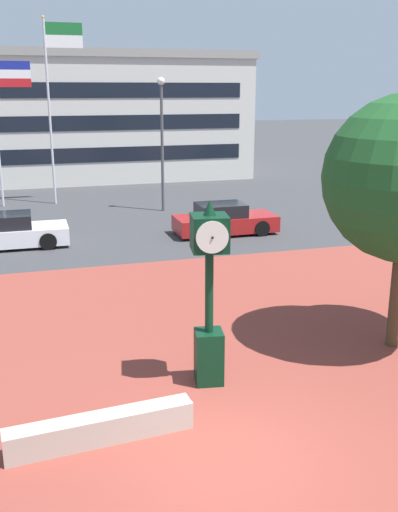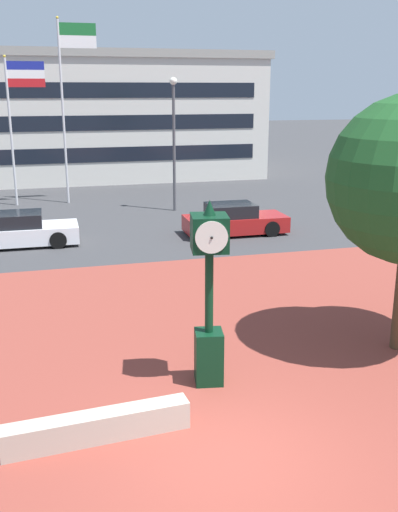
{
  "view_description": "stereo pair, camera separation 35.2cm",
  "coord_description": "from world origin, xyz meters",
  "px_view_note": "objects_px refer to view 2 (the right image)",
  "views": [
    {
      "loc": [
        -2.89,
        -7.83,
        5.79
      ],
      "look_at": [
        0.22,
        2.63,
        2.67
      ],
      "focal_mm": 41.09,
      "sensor_mm": 36.0,
      "label": 1
    },
    {
      "loc": [
        -2.55,
        -7.92,
        5.79
      ],
      "look_at": [
        0.22,
        2.63,
        2.67
      ],
      "focal_mm": 41.09,
      "sensor_mm": 36.0,
      "label": 2
    }
  ],
  "objects_px": {
    "car_street_mid": "(21,231)",
    "car_street_far": "(234,220)",
    "street_clock": "(209,294)",
    "civic_building": "(91,114)",
    "flagpole_secondary": "(67,92)",
    "street_lamp_post": "(174,130)",
    "flagpole_primary": "(16,113)"
  },
  "relations": [
    {
      "from": "car_street_mid",
      "to": "street_lamp_post",
      "type": "bearing_deg",
      "value": 125.89
    },
    {
      "from": "street_clock",
      "to": "car_street_far",
      "type": "xyz_separation_m",
      "value": [
        4.46,
        12.03,
        -1.35
      ]
    },
    {
      "from": "street_clock",
      "to": "flagpole_secondary",
      "type": "bearing_deg",
      "value": 103.59
    },
    {
      "from": "flagpole_primary",
      "to": "car_street_mid",
      "type": "bearing_deg",
      "value": -88.88
    },
    {
      "from": "civic_building",
      "to": "street_lamp_post",
      "type": "height_order",
      "value": "civic_building"
    },
    {
      "from": "street_clock",
      "to": "car_street_far",
      "type": "bearing_deg",
      "value": 78.85
    },
    {
      "from": "car_street_far",
      "to": "street_lamp_post",
      "type": "height_order",
      "value": "street_lamp_post"
    },
    {
      "from": "car_street_mid",
      "to": "civic_building",
      "type": "bearing_deg",
      "value": 168.0
    },
    {
      "from": "street_clock",
      "to": "flagpole_primary",
      "type": "relative_size",
      "value": 0.51
    },
    {
      "from": "flagpole_secondary",
      "to": "civic_building",
      "type": "relative_size",
      "value": 0.42
    },
    {
      "from": "flagpole_secondary",
      "to": "street_lamp_post",
      "type": "distance_m",
      "value": 6.12
    },
    {
      "from": "flagpole_secondary",
      "to": "street_lamp_post",
      "type": "bearing_deg",
      "value": -36.02
    },
    {
      "from": "street_clock",
      "to": "street_lamp_post",
      "type": "relative_size",
      "value": 0.6
    },
    {
      "from": "car_street_mid",
      "to": "street_clock",
      "type": "bearing_deg",
      "value": 18.35
    },
    {
      "from": "car_street_mid",
      "to": "car_street_far",
      "type": "height_order",
      "value": "same"
    },
    {
      "from": "car_street_far",
      "to": "car_street_mid",
      "type": "bearing_deg",
      "value": -92.23
    },
    {
      "from": "car_street_far",
      "to": "flagpole_secondary",
      "type": "height_order",
      "value": "flagpole_secondary"
    },
    {
      "from": "car_street_far",
      "to": "civic_building",
      "type": "distance_m",
      "value": 21.47
    },
    {
      "from": "street_clock",
      "to": "civic_building",
      "type": "height_order",
      "value": "civic_building"
    },
    {
      "from": "car_street_mid",
      "to": "civic_building",
      "type": "height_order",
      "value": "civic_building"
    },
    {
      "from": "street_clock",
      "to": "civic_building",
      "type": "bearing_deg",
      "value": 98.31
    },
    {
      "from": "street_clock",
      "to": "flagpole_secondary",
      "type": "distance_m",
      "value": 21.28
    },
    {
      "from": "street_clock",
      "to": "car_street_mid",
      "type": "xyz_separation_m",
      "value": [
        -4.0,
        12.36,
        -1.35
      ]
    },
    {
      "from": "street_clock",
      "to": "flagpole_secondary",
      "type": "xyz_separation_m",
      "value": [
        -1.6,
        20.89,
        3.74
      ]
    },
    {
      "from": "flagpole_secondary",
      "to": "civic_building",
      "type": "distance_m",
      "value": 12.24
    },
    {
      "from": "car_street_mid",
      "to": "civic_building",
      "type": "distance_m",
      "value": 21.26
    },
    {
      "from": "street_lamp_post",
      "to": "flagpole_primary",
      "type": "bearing_deg",
      "value": 154.75
    },
    {
      "from": "car_street_far",
      "to": "flagpole_secondary",
      "type": "relative_size",
      "value": 0.45
    },
    {
      "from": "street_clock",
      "to": "civic_building",
      "type": "distance_m",
      "value": 32.91
    },
    {
      "from": "car_street_mid",
      "to": "car_street_far",
      "type": "xyz_separation_m",
      "value": [
        8.46,
        -0.33,
        -0.0
      ]
    },
    {
      "from": "flagpole_primary",
      "to": "flagpole_secondary",
      "type": "xyz_separation_m",
      "value": [
        2.56,
        0.0,
        1.02
      ]
    },
    {
      "from": "civic_building",
      "to": "street_lamp_post",
      "type": "relative_size",
      "value": 3.5
    }
  ]
}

